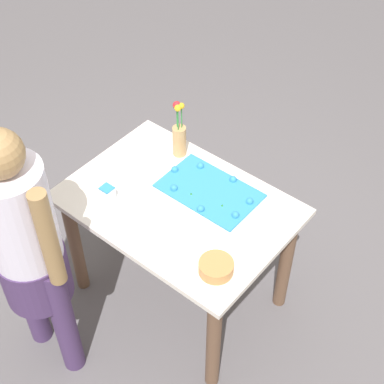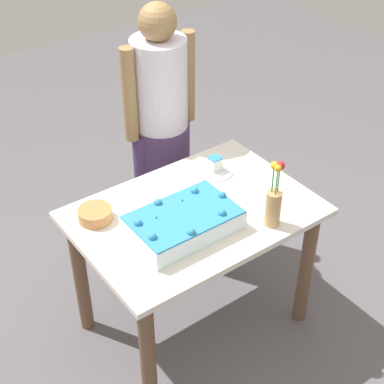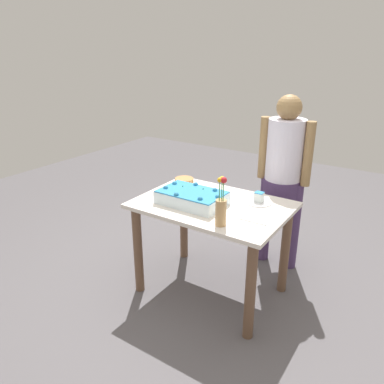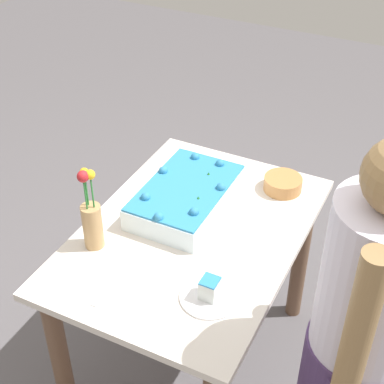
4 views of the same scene
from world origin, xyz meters
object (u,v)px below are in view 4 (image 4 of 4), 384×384
(serving_plate_with_slice, at_px, (210,293))
(flower_vase, at_px, (92,219))
(person_standing, at_px, (363,329))
(cake_knife, at_px, (109,285))
(sheet_cake, at_px, (186,196))
(fruit_bowl, at_px, (283,184))

(serving_plate_with_slice, bearing_deg, flower_vase, -96.08)
(serving_plate_with_slice, distance_m, flower_vase, 0.50)
(person_standing, bearing_deg, cake_knife, 7.16)
(sheet_cake, distance_m, flower_vase, 0.41)
(person_standing, bearing_deg, serving_plate_with_slice, 0.35)
(cake_knife, relative_size, fruit_bowl, 1.30)
(cake_knife, distance_m, flower_vase, 0.25)
(serving_plate_with_slice, bearing_deg, person_standing, 90.35)
(sheet_cake, bearing_deg, fruit_bowl, 132.44)
(sheet_cake, relative_size, person_standing, 0.32)
(cake_knife, height_order, flower_vase, flower_vase)
(sheet_cake, bearing_deg, cake_knife, -3.98)
(person_standing, bearing_deg, fruit_bowl, -54.93)
(cake_knife, bearing_deg, flower_vase, 44.89)
(serving_plate_with_slice, distance_m, fruit_bowl, 0.68)
(serving_plate_with_slice, height_order, fruit_bowl, serving_plate_with_slice)
(serving_plate_with_slice, xyz_separation_m, fruit_bowl, (-0.68, 0.01, 0.01))
(fruit_bowl, relative_size, person_standing, 0.10)
(cake_knife, bearing_deg, person_standing, -84.51)
(cake_knife, xyz_separation_m, flower_vase, (-0.15, -0.16, 0.12))
(fruit_bowl, xyz_separation_m, person_standing, (0.67, 0.47, 0.07))
(flower_vase, height_order, person_standing, person_standing)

